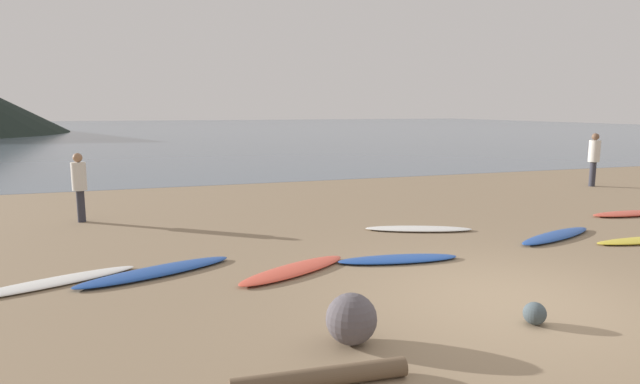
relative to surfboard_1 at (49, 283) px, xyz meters
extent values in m
cube|color=#8C7559|center=(5.82, 7.34, -0.13)|extent=(120.00, 120.00, 0.20)
cube|color=slate|center=(5.82, 59.27, -0.03)|extent=(140.00, 100.00, 0.01)
ellipsoid|color=white|center=(0.00, 0.00, 0.00)|extent=(2.45, 1.35, 0.06)
ellipsoid|color=#1E479E|center=(1.47, 0.02, 0.01)|extent=(2.47, 1.39, 0.09)
ellipsoid|color=#D84C38|center=(3.48, -0.56, 0.01)|extent=(2.11, 1.44, 0.09)
ellipsoid|color=#1E479E|center=(5.28, -0.52, 0.01)|extent=(2.09, 0.78, 0.08)
ellipsoid|color=white|center=(6.70, 1.37, 0.01)|extent=(2.24, 1.24, 0.07)
ellipsoid|color=#1E479E|center=(8.93, -0.06, 0.02)|extent=(2.30, 1.19, 0.10)
ellipsoid|color=#D84C38|center=(12.20, 1.18, 0.01)|extent=(2.02, 0.65, 0.09)
cylinder|color=#2D2D38|center=(15.15, 5.20, 0.37)|extent=(0.19, 0.19, 0.80)
cylinder|color=beige|center=(15.15, 5.20, 1.11)|extent=(0.35, 0.35, 0.69)
sphere|color=brown|center=(15.15, 5.20, 1.57)|extent=(0.23, 0.23, 0.23)
cylinder|color=#2D2D38|center=(-0.01, 4.49, 0.33)|extent=(0.17, 0.17, 0.71)
cylinder|color=beige|center=(-0.01, 4.49, 0.99)|extent=(0.31, 0.31, 0.62)
sphere|color=#936B4C|center=(-0.01, 4.49, 1.41)|extent=(0.20, 0.20, 0.20)
cylinder|color=brown|center=(2.80, -3.89, 0.06)|extent=(1.65, 0.28, 0.18)
sphere|color=#404C51|center=(5.62, -3.35, 0.10)|extent=(0.27, 0.27, 0.27)
sphere|color=#524C51|center=(3.40, -3.14, 0.25)|extent=(0.55, 0.55, 0.55)
camera|label=1|loc=(1.38, -8.13, 2.47)|focal=29.66mm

